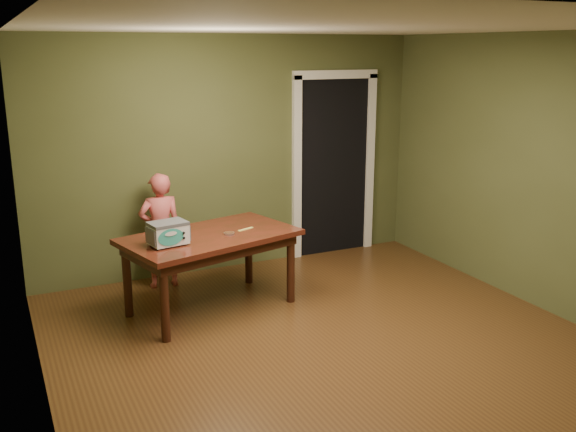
{
  "coord_description": "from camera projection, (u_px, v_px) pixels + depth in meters",
  "views": [
    {
      "loc": [
        -2.46,
        -4.15,
        2.45
      ],
      "look_at": [
        -0.01,
        1.0,
        0.95
      ],
      "focal_mm": 40.0,
      "sensor_mm": 36.0,
      "label": 1
    }
  ],
  "objects": [
    {
      "name": "floor",
      "position": [
        341.0,
        355.0,
        5.27
      ],
      "size": [
        5.0,
        5.0,
        0.0
      ],
      "primitive_type": "plane",
      "color": "#4F3216",
      "rests_on": "ground"
    },
    {
      "name": "spatula",
      "position": [
        246.0,
        229.0,
        6.19
      ],
      "size": [
        0.18,
        0.09,
        0.01
      ],
      "primitive_type": "cube",
      "rotation": [
        0.0,
        0.0,
        0.37
      ],
      "color": "#EBE966",
      "rests_on": "dining_table"
    },
    {
      "name": "doorway",
      "position": [
        322.0,
        163.0,
        7.97
      ],
      "size": [
        1.1,
        0.66,
        2.25
      ],
      "color": "black",
      "rests_on": "ground"
    },
    {
      "name": "dining_table",
      "position": [
        210.0,
        244.0,
        6.06
      ],
      "size": [
        1.77,
        1.27,
        0.75
      ],
      "rotation": [
        0.0,
        0.0,
        0.25
      ],
      "color": "#37180C",
      "rests_on": "floor"
    },
    {
      "name": "child",
      "position": [
        161.0,
        231.0,
        6.66
      ],
      "size": [
        0.46,
        0.31,
        1.22
      ],
      "primitive_type": "imported",
      "rotation": [
        0.0,
        0.0,
        3.09
      ],
      "color": "#D35857",
      "rests_on": "floor"
    },
    {
      "name": "room_shell",
      "position": [
        346.0,
        149.0,
        4.84
      ],
      "size": [
        4.52,
        5.02,
        2.61
      ],
      "color": "#4B532C",
      "rests_on": "ground"
    },
    {
      "name": "baking_pan",
      "position": [
        229.0,
        233.0,
        6.02
      ],
      "size": [
        0.1,
        0.1,
        0.02
      ],
      "color": "silver",
      "rests_on": "dining_table"
    },
    {
      "name": "toy_oven",
      "position": [
        168.0,
        233.0,
        5.67
      ],
      "size": [
        0.37,
        0.28,
        0.21
      ],
      "rotation": [
        0.0,
        0.0,
        0.17
      ],
      "color": "#4C4F54",
      "rests_on": "dining_table"
    }
  ]
}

